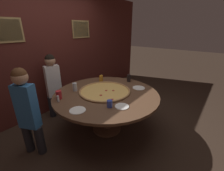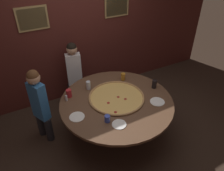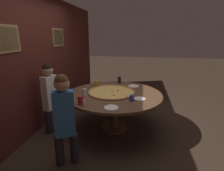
{
  "view_description": "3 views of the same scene",
  "coord_description": "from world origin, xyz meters",
  "px_view_note": "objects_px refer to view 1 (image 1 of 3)",
  "views": [
    {
      "loc": [
        -1.8,
        -1.52,
        1.79
      ],
      "look_at": [
        0.09,
        -0.06,
        0.87
      ],
      "focal_mm": 24.0,
      "sensor_mm": 36.0,
      "label": 1
    },
    {
      "loc": [
        -1.33,
        -2.34,
        2.89
      ],
      "look_at": [
        -0.02,
        0.12,
        0.96
      ],
      "focal_mm": 35.0,
      "sensor_mm": 36.0,
      "label": 2
    },
    {
      "loc": [
        -3.1,
        -0.5,
        1.8
      ],
      "look_at": [
        0.05,
        0.06,
        0.88
      ],
      "focal_mm": 28.0,
      "sensor_mm": 36.0,
      "label": 3
    }
  ],
  "objects_px": {
    "drink_cup_far_left": "(110,104)",
    "white_plate_right_side": "(78,110)",
    "drink_cup_by_shaker": "(75,87)",
    "giant_pizza": "(105,91)",
    "drink_cup_far_right": "(129,78)",
    "dining_table": "(106,99)",
    "drink_cup_front_edge": "(59,95)",
    "white_plate_beside_cup": "(139,88)",
    "drink_cup_centre_back": "(101,78)",
    "diner_far_left": "(27,108)",
    "white_plate_near_front": "(122,106)",
    "diner_centre_back": "(53,82)",
    "condiment_shaker": "(58,99)"
  },
  "relations": [
    {
      "from": "drink_cup_far_left",
      "to": "white_plate_right_side",
      "type": "bearing_deg",
      "value": 140.49
    },
    {
      "from": "drink_cup_by_shaker",
      "to": "drink_cup_far_left",
      "type": "height_order",
      "value": "drink_cup_by_shaker"
    },
    {
      "from": "giant_pizza",
      "to": "drink_cup_far_right",
      "type": "bearing_deg",
      "value": -4.58
    },
    {
      "from": "dining_table",
      "to": "drink_cup_front_edge",
      "type": "bearing_deg",
      "value": 144.41
    },
    {
      "from": "drink_cup_front_edge",
      "to": "white_plate_beside_cup",
      "type": "relative_size",
      "value": 0.58
    },
    {
      "from": "drink_cup_front_edge",
      "to": "drink_cup_far_left",
      "type": "distance_m",
      "value": 0.84
    },
    {
      "from": "drink_cup_far_left",
      "to": "white_plate_right_side",
      "type": "distance_m",
      "value": 0.45
    },
    {
      "from": "drink_cup_front_edge",
      "to": "white_plate_right_side",
      "type": "relative_size",
      "value": 0.6
    },
    {
      "from": "drink_cup_far_right",
      "to": "drink_cup_by_shaker",
      "type": "height_order",
      "value": "drink_cup_far_right"
    },
    {
      "from": "drink_cup_far_right",
      "to": "drink_cup_centre_back",
      "type": "height_order",
      "value": "drink_cup_far_right"
    },
    {
      "from": "drink_cup_far_right",
      "to": "drink_cup_far_left",
      "type": "xyz_separation_m",
      "value": [
        -1.07,
        -0.35,
        -0.02
      ]
    },
    {
      "from": "dining_table",
      "to": "giant_pizza",
      "type": "height_order",
      "value": "giant_pizza"
    },
    {
      "from": "diner_far_left",
      "to": "drink_cup_far_left",
      "type": "bearing_deg",
      "value": -164.11
    },
    {
      "from": "giant_pizza",
      "to": "drink_cup_centre_back",
      "type": "bearing_deg",
      "value": 48.51
    },
    {
      "from": "drink_cup_far_right",
      "to": "drink_cup_by_shaker",
      "type": "relative_size",
      "value": 1.02
    },
    {
      "from": "white_plate_right_side",
      "to": "diner_far_left",
      "type": "distance_m",
      "value": 0.7
    },
    {
      "from": "drink_cup_front_edge",
      "to": "white_plate_right_side",
      "type": "bearing_deg",
      "value": -96.75
    },
    {
      "from": "diner_far_left",
      "to": "drink_cup_by_shaker",
      "type": "bearing_deg",
      "value": -115.78
    },
    {
      "from": "drink_cup_front_edge",
      "to": "diner_far_left",
      "type": "bearing_deg",
      "value": 172.05
    },
    {
      "from": "dining_table",
      "to": "white_plate_right_side",
      "type": "xyz_separation_m",
      "value": [
        -0.69,
        -0.06,
        0.11
      ]
    },
    {
      "from": "drink_cup_by_shaker",
      "to": "drink_cup_far_left",
      "type": "xyz_separation_m",
      "value": [
        -0.08,
        -0.85,
        -0.02
      ]
    },
    {
      "from": "drink_cup_by_shaker",
      "to": "drink_cup_far_left",
      "type": "bearing_deg",
      "value": -95.25
    },
    {
      "from": "drink_cup_far_right",
      "to": "drink_cup_centre_back",
      "type": "relative_size",
      "value": 1.12
    },
    {
      "from": "drink_cup_by_shaker",
      "to": "white_plate_near_front",
      "type": "height_order",
      "value": "drink_cup_by_shaker"
    },
    {
      "from": "dining_table",
      "to": "diner_far_left",
      "type": "xyz_separation_m",
      "value": [
        -1.09,
        0.51,
        0.12
      ]
    },
    {
      "from": "drink_cup_far_right",
      "to": "white_plate_beside_cup",
      "type": "xyz_separation_m",
      "value": [
        -0.19,
        -0.34,
        -0.07
      ]
    },
    {
      "from": "drink_cup_far_right",
      "to": "drink_cup_far_left",
      "type": "relative_size",
      "value": 1.42
    },
    {
      "from": "white_plate_right_side",
      "to": "diner_centre_back",
      "type": "height_order",
      "value": "diner_centre_back"
    },
    {
      "from": "drink_cup_centre_back",
      "to": "diner_far_left",
      "type": "bearing_deg",
      "value": 178.33
    },
    {
      "from": "drink_cup_by_shaker",
      "to": "diner_centre_back",
      "type": "distance_m",
      "value": 0.67
    },
    {
      "from": "white_plate_near_front",
      "to": "condiment_shaker",
      "type": "xyz_separation_m",
      "value": [
        -0.47,
        0.85,
        0.05
      ]
    },
    {
      "from": "giant_pizza",
      "to": "drink_cup_front_edge",
      "type": "height_order",
      "value": "drink_cup_front_edge"
    },
    {
      "from": "dining_table",
      "to": "drink_cup_far_right",
      "type": "xyz_separation_m",
      "value": [
        0.73,
        0.01,
        0.18
      ]
    },
    {
      "from": "drink_cup_front_edge",
      "to": "condiment_shaker",
      "type": "bearing_deg",
      "value": -131.11
    },
    {
      "from": "drink_cup_centre_back",
      "to": "diner_centre_back",
      "type": "distance_m",
      "value": 0.97
    },
    {
      "from": "drink_cup_far_right",
      "to": "drink_cup_centre_back",
      "type": "bearing_deg",
      "value": 126.39
    },
    {
      "from": "dining_table",
      "to": "drink_cup_by_shaker",
      "type": "distance_m",
      "value": 0.6
    },
    {
      "from": "drink_cup_front_edge",
      "to": "diner_far_left",
      "type": "xyz_separation_m",
      "value": [
        -0.47,
        0.07,
        -0.05
      ]
    },
    {
      "from": "drink_cup_far_left",
      "to": "diner_centre_back",
      "type": "bearing_deg",
      "value": 87.59
    },
    {
      "from": "drink_cup_far_left",
      "to": "condiment_shaker",
      "type": "distance_m",
      "value": 0.8
    },
    {
      "from": "drink_cup_far_right",
      "to": "condiment_shaker",
      "type": "distance_m",
      "value": 1.47
    },
    {
      "from": "giant_pizza",
      "to": "white_plate_near_front",
      "type": "xyz_separation_m",
      "value": [
        -0.26,
        -0.54,
        -0.01
      ]
    },
    {
      "from": "drink_cup_by_shaker",
      "to": "diner_far_left",
      "type": "relative_size",
      "value": 0.11
    },
    {
      "from": "condiment_shaker",
      "to": "white_plate_right_side",
      "type": "bearing_deg",
      "value": -88.78
    },
    {
      "from": "drink_cup_front_edge",
      "to": "condiment_shaker",
      "type": "distance_m",
      "value": 0.11
    },
    {
      "from": "white_plate_right_side",
      "to": "diner_far_left",
      "type": "bearing_deg",
      "value": 125.09
    },
    {
      "from": "white_plate_beside_cup",
      "to": "white_plate_near_front",
      "type": "distance_m",
      "value": 0.79
    },
    {
      "from": "white_plate_beside_cup",
      "to": "diner_centre_back",
      "type": "distance_m",
      "value": 1.71
    },
    {
      "from": "drink_cup_far_left",
      "to": "giant_pizza",
      "type": "bearing_deg",
      "value": 47.62
    },
    {
      "from": "dining_table",
      "to": "white_plate_beside_cup",
      "type": "height_order",
      "value": "white_plate_beside_cup"
    }
  ]
}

